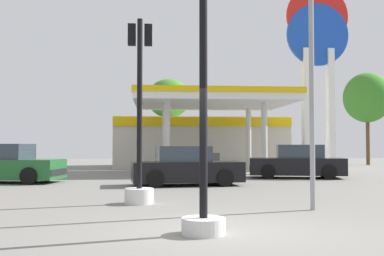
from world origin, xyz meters
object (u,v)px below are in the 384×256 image
(car_0, at_px, (297,163))
(traffic_signal_1, at_px, (203,129))
(tree_1, at_px, (169,99))
(car_3, at_px, (6,165))
(corner_streetlamp, at_px, (314,29))
(tree_2, at_px, (367,98))
(station_pole_sign, at_px, (318,52))
(traffic_signal_0, at_px, (139,146))
(car_2, at_px, (186,168))

(car_0, xyz_separation_m, traffic_signal_1, (-5.90, -13.02, 1.10))
(tree_1, bearing_deg, car_3, -114.23)
(car_0, height_order, corner_streetlamp, corner_streetlamp)
(traffic_signal_1, bearing_deg, tree_2, 58.81)
(station_pole_sign, bearing_deg, traffic_signal_1, -115.62)
(car_0, relative_size, traffic_signal_1, 0.93)
(car_3, bearing_deg, traffic_signal_1, -59.05)
(tree_2, bearing_deg, traffic_signal_0, -127.75)
(station_pole_sign, bearing_deg, car_0, -117.86)
(tree_1, bearing_deg, car_0, -69.32)
(car_2, relative_size, corner_streetlamp, 0.61)
(car_3, bearing_deg, tree_1, 65.77)
(station_pole_sign, bearing_deg, car_3, -152.35)
(car_2, bearing_deg, car_0, 32.46)
(traffic_signal_1, xyz_separation_m, tree_1, (0.41, 27.58, 3.36))
(car_0, height_order, car_3, car_3)
(corner_streetlamp, bearing_deg, tree_2, 61.35)
(car_2, height_order, tree_1, tree_1)
(traffic_signal_1, bearing_deg, car_2, 87.48)
(car_0, height_order, tree_1, tree_1)
(car_3, distance_m, corner_streetlamp, 13.73)
(station_pole_sign, distance_m, traffic_signal_1, 22.96)
(traffic_signal_0, bearing_deg, car_0, 51.07)
(car_0, distance_m, traffic_signal_1, 14.34)
(station_pole_sign, distance_m, tree_1, 12.11)
(station_pole_sign, bearing_deg, car_2, -131.16)
(traffic_signal_1, bearing_deg, corner_streetlamp, 40.08)
(car_0, relative_size, corner_streetlamp, 0.65)
(station_pole_sign, height_order, corner_streetlamp, station_pole_sign)
(traffic_signal_0, relative_size, corner_streetlamp, 0.69)
(traffic_signal_0, xyz_separation_m, corner_streetlamp, (4.11, -1.78, 2.74))
(tree_1, bearing_deg, corner_streetlamp, -84.35)
(car_3, height_order, corner_streetlamp, corner_streetlamp)
(car_3, height_order, tree_2, tree_2)
(car_0, xyz_separation_m, tree_1, (-5.49, 14.55, 4.47))
(traffic_signal_1, height_order, corner_streetlamp, corner_streetlamp)
(station_pole_sign, bearing_deg, traffic_signal_0, -124.36)
(car_2, height_order, tree_2, tree_2)
(traffic_signal_1, relative_size, tree_2, 0.69)
(tree_1, bearing_deg, car_2, -89.97)
(car_0, bearing_deg, tree_2, 53.04)
(station_pole_sign, relative_size, corner_streetlamp, 1.66)
(station_pole_sign, xyz_separation_m, corner_streetlamp, (-6.72, -17.62, -3.23))
(traffic_signal_0, relative_size, tree_1, 0.72)
(station_pole_sign, distance_m, tree_2, 9.37)
(tree_2, bearing_deg, traffic_signal_1, -121.19)
(station_pole_sign, distance_m, car_2, 15.55)
(station_pole_sign, xyz_separation_m, car_3, (-16.48, -8.63, -6.76))
(tree_2, height_order, corner_streetlamp, tree_2)
(car_2, distance_m, car_3, 7.52)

